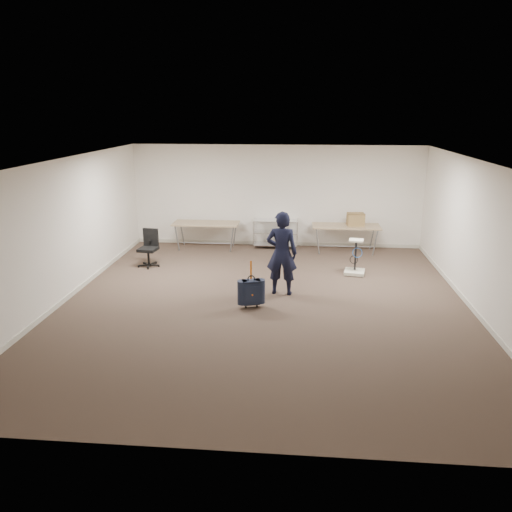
# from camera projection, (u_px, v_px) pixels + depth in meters

# --- Properties ---
(ground) EXTENTS (9.00, 9.00, 0.00)m
(ground) POSITION_uv_depth(u_px,v_px,m) (264.00, 303.00, 9.92)
(ground) COLOR #3F2F26
(ground) RESTS_ON ground
(room_shell) EXTENTS (8.00, 9.00, 9.00)m
(room_shell) POSITION_uv_depth(u_px,v_px,m) (269.00, 279.00, 11.23)
(room_shell) COLOR white
(room_shell) RESTS_ON ground
(folding_table_left) EXTENTS (1.80, 0.75, 0.73)m
(folding_table_left) POSITION_uv_depth(u_px,v_px,m) (206.00, 225.00, 13.67)
(folding_table_left) COLOR #A18362
(folding_table_left) RESTS_ON ground
(folding_table_right) EXTENTS (1.80, 0.75, 0.73)m
(folding_table_right) POSITION_uv_depth(u_px,v_px,m) (346.00, 227.00, 13.34)
(folding_table_right) COLOR #A18362
(folding_table_right) RESTS_ON ground
(wire_shelf) EXTENTS (1.22, 0.47, 0.80)m
(wire_shelf) POSITION_uv_depth(u_px,v_px,m) (276.00, 232.00, 13.81)
(wire_shelf) COLOR silver
(wire_shelf) RESTS_ON ground
(person) EXTENTS (0.67, 0.46, 1.75)m
(person) POSITION_uv_depth(u_px,v_px,m) (282.00, 253.00, 10.21)
(person) COLOR black
(person) RESTS_ON ground
(suitcase) EXTENTS (0.39, 0.29, 0.95)m
(suitcase) POSITION_uv_depth(u_px,v_px,m) (251.00, 292.00, 9.62)
(suitcase) COLOR black
(suitcase) RESTS_ON ground
(office_chair) EXTENTS (0.55, 0.55, 0.91)m
(office_chair) POSITION_uv_depth(u_px,v_px,m) (149.00, 255.00, 12.24)
(office_chair) COLOR black
(office_chair) RESTS_ON ground
(equipment_cart) EXTENTS (0.53, 0.53, 0.84)m
(equipment_cart) POSITION_uv_depth(u_px,v_px,m) (355.00, 265.00, 11.63)
(equipment_cart) COLOR #EFE6CD
(equipment_cart) RESTS_ON ground
(cardboard_box) EXTENTS (0.47, 0.36, 0.33)m
(cardboard_box) POSITION_uv_depth(u_px,v_px,m) (356.00, 219.00, 13.29)
(cardboard_box) COLOR olive
(cardboard_box) RESTS_ON folding_table_right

